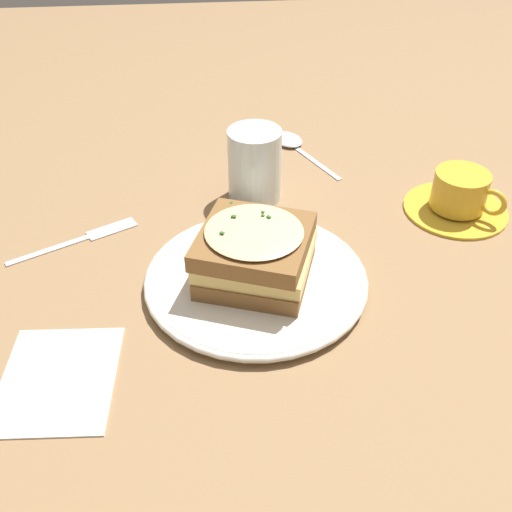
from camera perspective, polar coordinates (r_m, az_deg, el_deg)
The scene contains 8 objects.
ground_plane at distance 0.70m, azimuth 1.51°, elevation -3.76°, with size 2.40×2.40×0.00m, color olive.
dinner_plate at distance 0.70m, azimuth 0.00°, elevation -2.22°, with size 0.26×0.26×0.01m.
sandwich at distance 0.68m, azimuth -0.07°, elevation 0.30°, with size 0.15×0.16×0.07m.
teacup_with_saucer at distance 0.87m, azimuth 18.77°, elevation 5.39°, with size 0.14×0.14×0.06m.
water_glass at distance 0.84m, azimuth -0.42°, elevation 8.65°, with size 0.07×0.07×0.10m, color silver.
fork at distance 0.81m, azimuth -15.66°, elevation 1.83°, with size 0.09×0.16×0.00m.
spoon at distance 1.00m, azimuth 3.32°, elevation 10.80°, with size 0.17×0.10×0.01m.
napkin at distance 0.64m, azimuth -18.32°, elevation -11.01°, with size 0.14×0.11×0.00m, color white.
Camera 1 is at (-0.51, 0.07, 0.47)m, focal length 42.00 mm.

